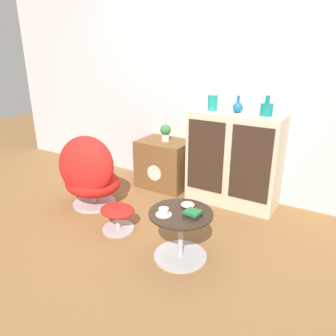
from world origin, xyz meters
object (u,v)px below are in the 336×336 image
(vase_leftmost, at_px, (213,103))
(teacup, at_px, (164,212))
(egg_chair, at_px, (89,175))
(coffee_table, at_px, (181,233))
(book_stack, at_px, (193,213))
(tv_console, at_px, (164,164))
(ottoman, at_px, (118,214))
(vase_inner_right, at_px, (267,109))
(vase_inner_left, at_px, (238,107))
(sideboard, at_px, (234,159))
(potted_plant, at_px, (165,132))
(bowl, at_px, (188,205))

(vase_leftmost, bearing_deg, teacup, -81.40)
(egg_chair, height_order, teacup, egg_chair)
(coffee_table, relative_size, book_stack, 3.91)
(tv_console, height_order, ottoman, tv_console)
(tv_console, xyz_separation_m, vase_inner_right, (1.19, 0.01, 0.80))
(ottoman, relative_size, teacup, 2.68)
(vase_inner_left, height_order, book_stack, vase_inner_left)
(sideboard, xyz_separation_m, ottoman, (-0.72, -1.16, -0.34))
(ottoman, distance_m, vase_inner_left, 1.64)
(tv_console, bearing_deg, vase_leftmost, 1.32)
(vase_inner_right, bearing_deg, coffee_table, -102.89)
(sideboard, xyz_separation_m, coffee_table, (0.01, -1.23, -0.28))
(vase_leftmost, relative_size, teacup, 1.26)
(vase_inner_right, bearing_deg, vase_leftmost, 180.00)
(vase_leftmost, distance_m, potted_plant, 0.71)
(vase_leftmost, xyz_separation_m, book_stack, (0.41, -1.24, -0.66))
(egg_chair, bearing_deg, book_stack, -12.77)
(egg_chair, height_order, vase_leftmost, vase_leftmost)
(egg_chair, xyz_separation_m, teacup, (1.20, -0.42, 0.07))
(bowl, bearing_deg, vase_inner_right, 75.79)
(egg_chair, xyz_separation_m, vase_leftmost, (1.00, 0.92, 0.73))
(tv_console, xyz_separation_m, bowl, (0.91, -1.11, 0.15))
(sideboard, xyz_separation_m, teacup, (-0.09, -1.34, -0.07))
(vase_leftmost, height_order, teacup, vase_leftmost)
(vase_inner_left, relative_size, book_stack, 1.31)
(tv_console, height_order, vase_inner_right, vase_inner_right)
(egg_chair, xyz_separation_m, ottoman, (0.57, -0.24, -0.20))
(teacup, bearing_deg, vase_leftmost, 98.60)
(coffee_table, relative_size, bowl, 4.51)
(vase_leftmost, distance_m, bowl, 1.34)
(tv_console, relative_size, vase_leftmost, 3.82)
(vase_inner_left, relative_size, bowl, 1.52)
(coffee_table, distance_m, book_stack, 0.24)
(ottoman, bearing_deg, bowl, 3.24)
(egg_chair, height_order, ottoman, egg_chair)
(egg_chair, bearing_deg, vase_leftmost, 42.66)
(teacup, bearing_deg, bowl, 66.41)
(tv_console, bearing_deg, book_stack, -50.38)
(coffee_table, relative_size, vase_inner_left, 2.97)
(vase_inner_right, bearing_deg, bowl, -104.21)
(sideboard, distance_m, egg_chair, 1.59)
(egg_chair, bearing_deg, vase_inner_right, 30.19)
(potted_plant, bearing_deg, ottoman, -81.95)
(vase_inner_left, bearing_deg, vase_leftmost, 180.00)
(sideboard, distance_m, teacup, 1.34)
(tv_console, distance_m, vase_leftmost, 1.01)
(egg_chair, xyz_separation_m, vase_inner_left, (1.29, 0.92, 0.71))
(teacup, xyz_separation_m, book_stack, (0.21, 0.10, -0.00))
(sideboard, bearing_deg, teacup, -93.70)
(sideboard, xyz_separation_m, bowl, (0.01, -1.12, -0.07))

